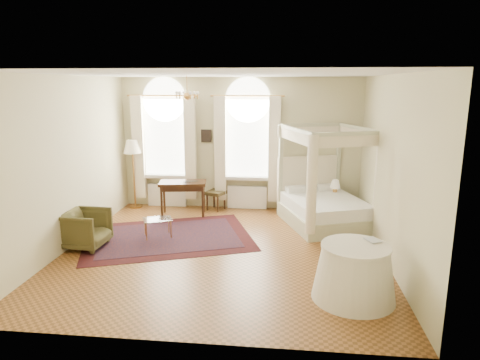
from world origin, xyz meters
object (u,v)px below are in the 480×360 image
Objects in this scene: canopy_bed at (325,203)px; nightstand at (335,206)px; coffee_table at (158,221)px; side_table at (354,273)px; stool at (216,194)px; armchair at (85,229)px; floor_lamp at (132,150)px; writing_desk at (183,187)px.

canopy_bed is 0.75m from nightstand.
coffee_table is 4.30m from side_table.
stool is at bearing 161.33° from canopy_bed.
armchair is (-4.77, -1.90, -0.13)m from canopy_bed.
floor_lamp reaches higher than stool.
side_table reaches higher than armchair.
stool is (-2.65, 0.90, -0.10)m from canopy_bed.
coffee_table is (-3.53, -1.19, -0.15)m from canopy_bed.
canopy_bed is at bearing 92.33° from side_table.
stool is at bearing -0.00° from floor_lamp.
canopy_bed is 2.08× the size of writing_desk.
armchair is at bearing -90.00° from floor_lamp.
side_table is at bearing -41.37° from floor_lamp.
canopy_bed reaches higher than coffee_table.
armchair is (-1.40, -2.27, -0.34)m from writing_desk.
writing_desk is 0.67× the size of floor_lamp.
stool is at bearing 36.05° from writing_desk.
floor_lamp reaches higher than armchair.
coffee_table is 2.68m from floor_lamp.
nightstand is 5.68m from armchair.
stool is 0.68× the size of armchair.
armchair is 1.19× the size of coffee_table.
stool is at bearing -33.83° from armchair.
stool is 2.38m from floor_lamp.
coffee_table is at bearing 148.69° from side_table.
stool is at bearing 175.10° from nightstand.
side_table is at bearing -47.31° from writing_desk.
side_table is at bearing -103.94° from armchair.
canopy_bed is 1.41× the size of floor_lamp.
nightstand is at bearing 64.71° from canopy_bed.
nightstand reaches higher than coffee_table.
nightstand is at bearing -2.85° from floor_lamp.
writing_desk is 1.62m from coffee_table.
writing_desk is at bearing 173.67° from canopy_bed.
floor_lamp is at bearing 180.00° from stool.
armchair is at bearing -150.29° from coffee_table.
canopy_bed is at bearing -64.94° from armchair.
armchair is at bearing -158.27° from canopy_bed.
canopy_bed is 3.39m from writing_desk.
nightstand is 0.96× the size of stool.
stool is 2.27m from coffee_table.
floor_lamp is (-4.77, 0.90, 0.99)m from canopy_bed.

